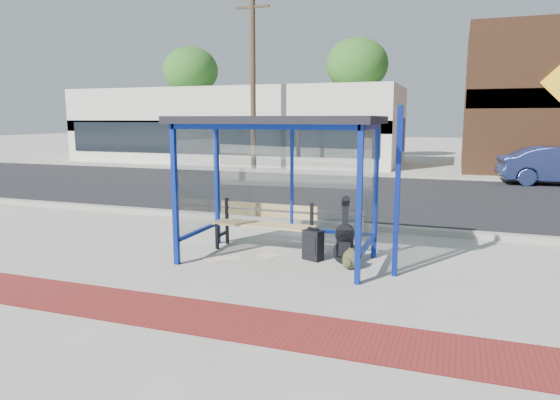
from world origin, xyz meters
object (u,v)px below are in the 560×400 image
at_px(guitar_bag, 345,241).
at_px(backpack, 350,259).
at_px(bench, 265,222).
at_px(suitcase, 313,245).

relative_size(guitar_bag, backpack, 3.18).
bearing_deg(bench, suitcase, -19.11).
bearing_deg(guitar_bag, backpack, -73.41).
bearing_deg(bench, backpack, -20.35).
bearing_deg(suitcase, bench, -178.52).
distance_m(bench, guitar_bag, 1.62).
relative_size(bench, suitcase, 3.37).
relative_size(bench, backpack, 5.71).
bearing_deg(guitar_bag, bench, 154.43).
xyz_separation_m(suitcase, backpack, (0.70, -0.30, -0.10)).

